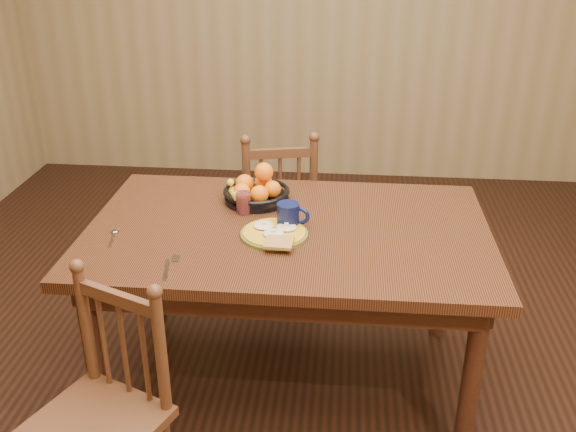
# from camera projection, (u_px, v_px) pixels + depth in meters

# --- Properties ---
(room) EXTENTS (4.52, 5.02, 2.72)m
(room) POSITION_uv_depth(u_px,v_px,m) (288.00, 78.00, 2.30)
(room) COLOR black
(room) RESTS_ON ground
(dining_table) EXTENTS (1.60, 1.00, 0.75)m
(dining_table) POSITION_uv_depth(u_px,v_px,m) (288.00, 246.00, 2.59)
(dining_table) COLOR black
(dining_table) RESTS_ON ground
(chair_far) EXTENTS (0.48, 0.47, 0.90)m
(chair_far) POSITION_uv_depth(u_px,v_px,m) (278.00, 213.00, 3.41)
(chair_far) COLOR #482815
(chair_far) RESTS_ON ground
(chair_near) EXTENTS (0.50, 0.50, 0.86)m
(chair_near) POSITION_uv_depth(u_px,v_px,m) (102.00, 414.00, 2.08)
(chair_near) COLOR #482815
(chair_near) RESTS_ON ground
(breakfast_plate) EXTENTS (0.26, 0.29, 0.04)m
(breakfast_plate) POSITION_uv_depth(u_px,v_px,m) (275.00, 233.00, 2.48)
(breakfast_plate) COLOR #59601E
(breakfast_plate) RESTS_ON dining_table
(fork) EXTENTS (0.05, 0.18, 0.00)m
(fork) POSITION_uv_depth(u_px,v_px,m) (170.00, 266.00, 2.27)
(fork) COLOR silver
(fork) RESTS_ON dining_table
(spoon) EXTENTS (0.05, 0.16, 0.01)m
(spoon) POSITION_uv_depth(u_px,v_px,m) (114.00, 234.00, 2.50)
(spoon) COLOR silver
(spoon) RESTS_ON dining_table
(coffee_mug) EXTENTS (0.13, 0.09, 0.10)m
(coffee_mug) POSITION_uv_depth(u_px,v_px,m) (289.00, 215.00, 2.54)
(coffee_mug) COLOR #0A1037
(coffee_mug) RESTS_ON dining_table
(juice_glass) EXTENTS (0.06, 0.06, 0.09)m
(juice_glass) POSITION_uv_depth(u_px,v_px,m) (244.00, 203.00, 2.66)
(juice_glass) COLOR silver
(juice_glass) RESTS_ON dining_table
(fruit_bowl) EXTENTS (0.29, 0.29, 0.17)m
(fruit_bowl) POSITION_uv_depth(u_px,v_px,m) (256.00, 190.00, 2.78)
(fruit_bowl) COLOR black
(fruit_bowl) RESTS_ON dining_table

